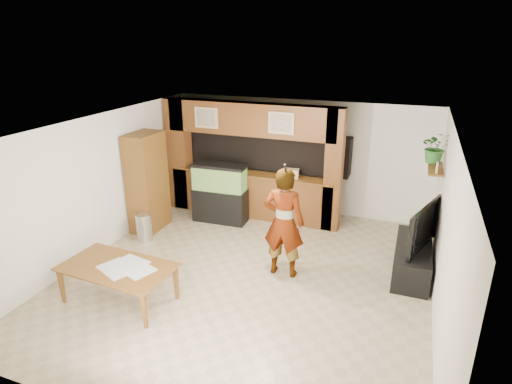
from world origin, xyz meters
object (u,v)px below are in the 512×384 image
at_px(pantry_cabinet, 147,182).
at_px(aquarium, 220,194).
at_px(television, 417,225).
at_px(person, 284,223).
at_px(dining_table, 118,285).

relative_size(pantry_cabinet, aquarium, 1.58).
relative_size(pantry_cabinet, television, 1.55).
bearing_deg(person, television, -160.19).
bearing_deg(aquarium, television, -14.14).
relative_size(aquarium, television, 0.98).
bearing_deg(person, aquarium, -41.19).
bearing_deg(dining_table, person, 41.89).
relative_size(television, person, 0.69).
bearing_deg(person, pantry_cabinet, -15.10).
relative_size(television, dining_table, 0.77).
relative_size(pantry_cabinet, dining_table, 1.20).
height_order(pantry_cabinet, aquarium, pantry_cabinet).
distance_m(pantry_cabinet, dining_table, 2.84).
height_order(television, dining_table, television).
height_order(person, dining_table, person).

